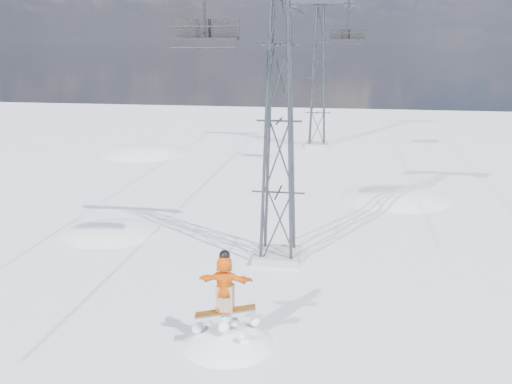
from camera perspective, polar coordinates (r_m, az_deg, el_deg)
ground at (r=15.84m, az=-4.69°, el=-17.17°), size 120.00×120.00×0.00m
snow_terrain at (r=39.52m, az=-3.67°, el=-12.14°), size 39.00×37.00×22.00m
lift_tower_near at (r=21.34m, az=2.32°, el=7.03°), size 5.20×1.80×11.43m
lift_tower_far at (r=46.15m, az=6.27°, el=11.24°), size 5.20×1.80×11.43m
lift_chair_near at (r=19.46m, az=-5.08°, el=15.70°), size 2.19×0.63×2.71m
lift_chair_mid at (r=37.17m, az=9.10°, el=15.19°), size 2.21×0.63×2.74m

